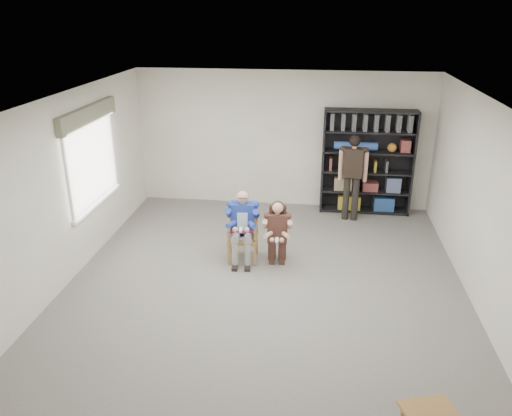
% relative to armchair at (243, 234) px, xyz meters
% --- Properties ---
extents(room_shell, '(6.00, 7.00, 2.80)m').
position_rel_armchair_xyz_m(room_shell, '(0.45, -0.87, 0.93)').
color(room_shell, silver).
rests_on(room_shell, ground).
extents(floor, '(6.00, 7.00, 0.01)m').
position_rel_armchair_xyz_m(floor, '(0.45, -0.87, -0.47)').
color(floor, '#625F5B').
rests_on(floor, ground).
extents(window_left, '(0.16, 2.00, 1.75)m').
position_rel_armchair_xyz_m(window_left, '(-2.50, 0.13, 1.16)').
color(window_left, silver).
rests_on(window_left, room_shell).
extents(armchair, '(0.57, 0.56, 0.93)m').
position_rel_armchair_xyz_m(armchair, '(0.00, 0.00, 0.00)').
color(armchair, olive).
rests_on(armchair, floor).
extents(seated_man, '(0.57, 0.76, 1.21)m').
position_rel_armchair_xyz_m(seated_man, '(0.00, 0.00, 0.14)').
color(seated_man, navy).
rests_on(seated_man, floor).
extents(kneeling_woman, '(0.51, 0.77, 1.11)m').
position_rel_armchair_xyz_m(kneeling_woman, '(0.58, -0.12, 0.09)').
color(kneeling_woman, '#381F1A').
rests_on(kneeling_woman, floor).
extents(bookshelf, '(1.80, 0.38, 2.10)m').
position_rel_armchair_xyz_m(bookshelf, '(2.15, 2.41, 0.58)').
color(bookshelf, black).
rests_on(bookshelf, floor).
extents(standing_man, '(0.56, 0.36, 1.71)m').
position_rel_armchair_xyz_m(standing_man, '(1.85, 1.95, 0.39)').
color(standing_man, black).
rests_on(standing_man, floor).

